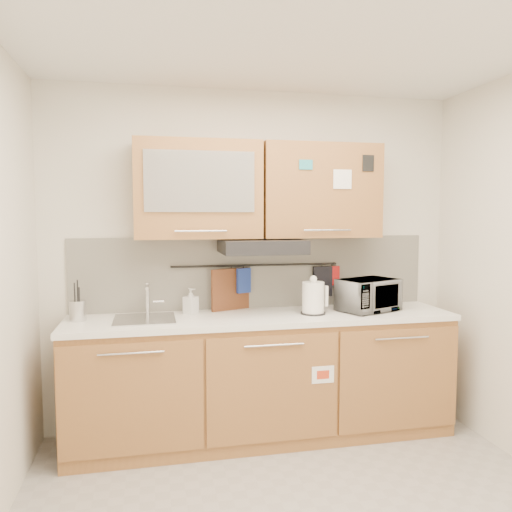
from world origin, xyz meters
name	(u,v)px	position (x,y,z in m)	size (l,w,h in m)	color
ceiling	(320,13)	(0.00, 0.00, 2.60)	(3.20, 3.20, 0.00)	white
wall_back	(255,260)	(0.00, 1.50, 1.30)	(3.20, 3.20, 0.00)	silver
base_cabinet	(263,383)	(0.00, 1.19, 0.41)	(2.80, 0.64, 0.88)	#AA723C
countertop	(263,318)	(0.00, 1.19, 0.90)	(2.82, 0.62, 0.04)	white
backsplash	(255,272)	(0.00, 1.49, 1.20)	(2.80, 0.02, 0.56)	silver
upper_cabinets	(259,191)	(0.00, 1.32, 1.83)	(1.82, 0.37, 0.70)	#AA723C
range_hood	(262,246)	(0.00, 1.25, 1.42)	(0.60, 0.46, 0.10)	black
sink	(145,319)	(-0.85, 1.21, 0.92)	(0.42, 0.40, 0.26)	silver
utensil_rail	(256,265)	(0.00, 1.45, 1.26)	(0.02, 0.02, 1.30)	black
utensil_crock	(78,310)	(-1.30, 1.26, 0.99)	(0.13, 0.13, 0.28)	silver
kettle	(313,299)	(0.37, 1.15, 1.03)	(0.21, 0.18, 0.29)	white
toaster	(368,298)	(0.82, 1.19, 1.01)	(0.27, 0.22, 0.18)	black
microwave	(368,295)	(0.81, 1.18, 1.04)	(0.44, 0.30, 0.24)	#999999
soap_bottle	(191,301)	(-0.52, 1.35, 1.02)	(0.09, 0.09, 0.19)	#999999
cutting_board	(232,296)	(-0.20, 1.44, 1.03)	(0.34, 0.03, 0.42)	brown
oven_mitt	(244,281)	(-0.10, 1.44, 1.14)	(0.11, 0.03, 0.19)	navy
dark_pouch	(322,281)	(0.54, 1.44, 1.12)	(0.15, 0.04, 0.24)	black
pot_holder	(332,276)	(0.62, 1.44, 1.16)	(0.12, 0.02, 0.15)	#AB1617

